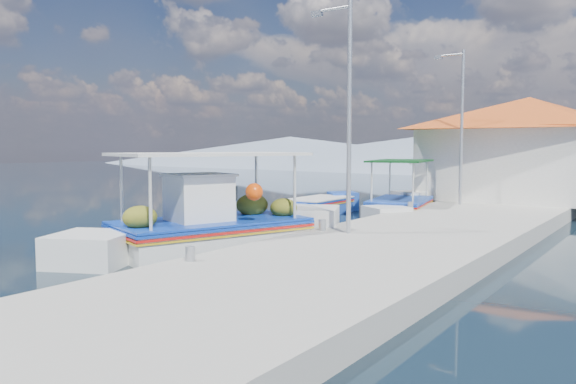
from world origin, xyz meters
The scene contains 10 objects.
ground centered at (0.00, 0.00, 0.00)m, with size 160.00×160.00×0.00m, color black.
quay centered at (5.90, 6.00, 0.25)m, with size 5.00×44.00×0.50m, color gray.
bollards centered at (3.80, 5.25, 0.65)m, with size 0.20×17.20×0.30m.
main_caique centered at (1.50, 0.11, 0.56)m, with size 4.47×8.31×2.90m.
caique_green_canopy centered at (2.66, 9.80, 0.37)m, with size 2.89×6.54×2.50m.
caique_blue_hull centered at (-0.51, 8.76, 0.27)m, with size 1.71×5.63×1.00m.
caique_far centered at (2.59, 15.30, 0.41)m, with size 2.94×6.14×2.23m.
harbor_building centered at (6.20, 15.00, 2.78)m, with size 10.49×10.49×4.40m.
lamp_post_near centered at (4.51, 2.00, 3.85)m, with size 1.21×0.14×6.00m.
lamp_post_far centered at (4.51, 11.00, 3.85)m, with size 1.21×0.14×6.00m.
Camera 1 is at (11.76, -10.92, 2.78)m, focal length 35.13 mm.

